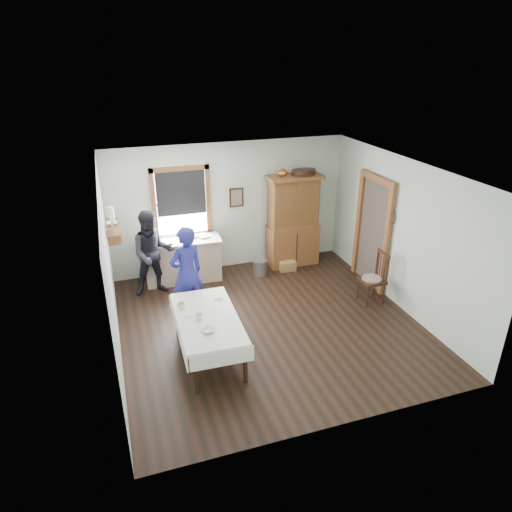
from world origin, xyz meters
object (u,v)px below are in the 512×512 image
object	(u,v)px
spindle_chair	(372,278)
pail	(260,267)
china_hutch	(293,221)
work_counter	(183,260)
wicker_basket	(287,265)
dining_table	(208,336)
woman_blue	(187,277)
figure_dark	(153,256)

from	to	relation	value
spindle_chair	pail	xyz separation A→B (m)	(-1.60, 1.75, -0.34)
pail	china_hutch	bearing A→B (deg)	19.97
work_counter	wicker_basket	size ratio (longest dim) A/B	4.46
work_counter	dining_table	xyz separation A→B (m)	(-0.09, -2.68, -0.09)
wicker_basket	woman_blue	bearing A→B (deg)	-153.17
dining_table	spindle_chair	bearing A→B (deg)	11.70
spindle_chair	pail	bearing A→B (deg)	132.41
spindle_chair	china_hutch	bearing A→B (deg)	109.77
spindle_chair	woman_blue	size ratio (longest dim) A/B	0.63
wicker_basket	woman_blue	xyz separation A→B (m)	(-2.36, -1.19, 0.69)
work_counter	figure_dark	xyz separation A→B (m)	(-0.61, -0.37, 0.33)
dining_table	pail	size ratio (longest dim) A/B	5.36
figure_dark	spindle_chair	bearing A→B (deg)	-23.47
china_hutch	pail	world-z (taller)	china_hutch
woman_blue	pail	bearing A→B (deg)	-165.44
work_counter	dining_table	world-z (taller)	work_counter
spindle_chair	wicker_basket	size ratio (longest dim) A/B	2.87
wicker_basket	woman_blue	distance (m)	2.74
pail	wicker_basket	size ratio (longest dim) A/B	0.94
dining_table	woman_blue	xyz separation A→B (m)	(-0.07, 1.24, 0.44)
pail	wicker_basket	distance (m)	0.63
china_hutch	wicker_basket	world-z (taller)	china_hutch
figure_dark	pail	bearing A→B (deg)	2.83
spindle_chair	figure_dark	size ratio (longest dim) A/B	0.64
woman_blue	figure_dark	xyz separation A→B (m)	(-0.45, 1.07, -0.01)
dining_table	spindle_chair	world-z (taller)	spindle_chair
spindle_chair	dining_table	bearing A→B (deg)	-168.42
china_hutch	spindle_chair	bearing A→B (deg)	-71.28
work_counter	wicker_basket	xyz separation A→B (m)	(2.20, -0.25, -0.34)
dining_table	spindle_chair	xyz separation A→B (m)	(3.27, 0.68, 0.15)
work_counter	china_hutch	size ratio (longest dim) A/B	0.78
china_hutch	figure_dark	xyz separation A→B (m)	(-3.04, -0.42, -0.22)
dining_table	wicker_basket	bearing A→B (deg)	46.80
spindle_chair	pail	size ratio (longest dim) A/B	3.04
dining_table	pail	xyz separation A→B (m)	(1.66, 2.43, -0.19)
spindle_chair	wicker_basket	xyz separation A→B (m)	(-0.98, 1.76, -0.40)
dining_table	figure_dark	bearing A→B (deg)	102.70
woman_blue	figure_dark	distance (m)	1.16
work_counter	pail	world-z (taller)	work_counter
figure_dark	dining_table	bearing A→B (deg)	-77.42
spindle_chair	woman_blue	xyz separation A→B (m)	(-3.34, 0.57, 0.29)
work_counter	china_hutch	world-z (taller)	china_hutch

